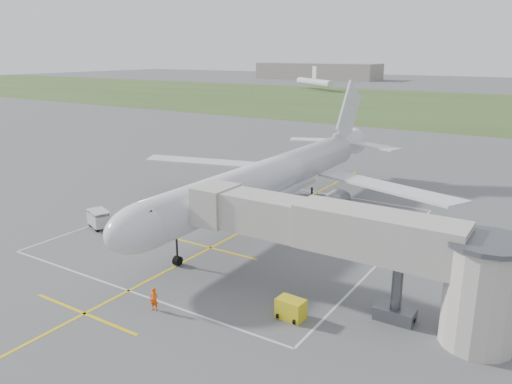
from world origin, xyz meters
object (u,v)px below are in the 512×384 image
Objects in this scene: airliner at (272,177)px; gpu_unit at (291,309)px; baggage_cart at (99,219)px; ramp_worker_wing at (232,198)px; ramp_worker_nose at (154,299)px; jet_bridge at (366,246)px.

airliner is 24.55× the size of gpu_unit.
gpu_unit is 25.31m from baggage_cart.
baggage_cart reaches higher than ramp_worker_wing.
ramp_worker_wing is (6.86, 13.38, -0.05)m from baggage_cart.
gpu_unit is at bearing 9.23° from baggage_cart.
gpu_unit is at bearing 9.67° from ramp_worker_nose.
ramp_worker_wing reaches higher than ramp_worker_nose.
baggage_cart is (-12.70, -12.56, -3.45)m from airliner.
jet_bridge is 6.47m from gpu_unit.
gpu_unit is 25.79m from ramp_worker_wing.
ramp_worker_wing is at bearing 96.47° from ramp_worker_nose.
jet_bridge is 26.59m from ramp_worker_wing.
airliner reaches higher than ramp_worker_nose.
ramp_worker_nose is at bearing -80.41° from airliner.
airliner is at bearing 83.23° from ramp_worker_nose.
airliner reaches higher than jet_bridge.
jet_bridge is 7.72× the size of baggage_cart.
baggage_cart is (-28.42, 1.69, -3.80)m from jet_bridge.
gpu_unit is 1.15× the size of ramp_worker_nose.
airliner is at bearing -157.91° from ramp_worker_wing.
airliner is 18.19m from baggage_cart.
gpu_unit is at bearing 164.06° from ramp_worker_wing.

